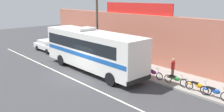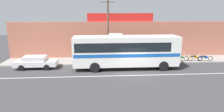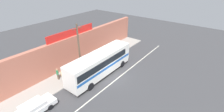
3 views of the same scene
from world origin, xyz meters
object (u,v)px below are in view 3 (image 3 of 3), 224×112
intercity_bus (100,63)px  motorcycle_red (117,51)px  pedestrian_far_right (62,75)px  motorcycle_green (126,46)px  parked_car (34,108)px  utility_pole (79,50)px  motorcycle_orange (123,48)px  pedestrian_by_curb (110,48)px  motorcycle_black (110,55)px  pedestrian_far_left (57,73)px

intercity_bus → motorcycle_red: bearing=17.2°
pedestrian_far_right → motorcycle_red: bearing=-4.0°
motorcycle_red → motorcycle_green: (2.99, -0.17, 0.00)m
parked_car → motorcycle_green: bearing=3.8°
motorcycle_green → motorcycle_red: bearing=176.7°
utility_pole → motorcycle_orange: (10.76, 0.10, -3.52)m
intercity_bus → pedestrian_by_curb: (6.37, 3.15, -0.94)m
utility_pole → motorcycle_black: 7.75m
motorcycle_red → intercity_bus: bearing=-162.8°
motorcycle_red → pedestrian_by_curb: (-0.85, 0.91, 0.56)m
motorcycle_orange → pedestrian_far_right: size_ratio=1.13×
motorcycle_black → motorcycle_red: same height
motorcycle_orange → pedestrian_far_left: pedestrian_far_left is taller
parked_car → pedestrian_by_curb: size_ratio=2.67×
motorcycle_orange → pedestrian_far_right: (-13.33, 0.85, 0.56)m
utility_pole → motorcycle_black: (6.90, 0.09, -3.52)m
motorcycle_black → motorcycle_orange: bearing=0.2°
pedestrian_far_right → motorcycle_orange: bearing=-3.7°
pedestrian_far_left → motorcycle_red: bearing=-7.7°
intercity_bus → pedestrian_far_left: 6.00m
intercity_bus → parked_car: intercity_bus is taller
utility_pole → motorcycle_red: 9.65m
motorcycle_green → pedestrian_far_left: 14.85m
motorcycle_black → pedestrian_far_right: 9.53m
motorcycle_black → pedestrian_by_curb: 1.66m
intercity_bus → motorcycle_orange: bearing=13.6°
parked_car → motorcycle_red: size_ratio=2.31×
motorcycle_black → pedestrian_far_right: bearing=174.8°
parked_car → motorcycle_green: size_ratio=2.29×
parked_car → motorcycle_red: 17.03m
motorcycle_red → pedestrian_by_curb: pedestrian_by_curb is taller
intercity_bus → parked_car: bearing=175.6°
parked_car → motorcycle_black: size_ratio=2.34×
intercity_bus → pedestrian_far_right: size_ratio=6.63×
motorcycle_orange → motorcycle_black: same height
motorcycle_red → motorcycle_green: 2.99m
intercity_bus → motorcycle_green: (10.21, 2.07, -1.50)m
motorcycle_black → pedestrian_far_left: 9.83m
motorcycle_black → motorcycle_green: bearing=-1.2°
pedestrian_far_left → motorcycle_black: bearing=-9.7°
motorcycle_green → intercity_bus: bearing=-168.6°
intercity_bus → pedestrian_far_left: intercity_bus is taller
pedestrian_far_right → pedestrian_far_left: 0.82m
pedestrian_far_right → pedestrian_by_curb: bearing=0.6°
motorcycle_orange → pedestrian_far_left: bearing=173.1°
motorcycle_black → pedestrian_far_left: pedestrian_far_left is taller
intercity_bus → pedestrian_by_curb: bearing=26.3°
motorcycle_green → pedestrian_by_curb: bearing=164.2°
pedestrian_far_left → pedestrian_by_curb: bearing=-3.6°
motorcycle_black → motorcycle_green: 5.06m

